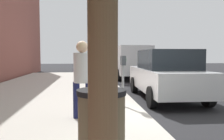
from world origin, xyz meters
TOP-DOWN VIEW (x-y plane):
  - ground_plane at (0.00, 0.00)m, footprint 80.00×80.00m
  - sidewalk_slab at (0.00, 3.00)m, footprint 28.00×6.00m
  - parking_meter at (0.80, 0.48)m, footprint 0.36×0.12m
  - pedestrian_at_meter at (0.54, 1.35)m, footprint 0.50×0.38m
  - pedestrian_bystander at (-0.41, 1.58)m, footprint 0.40×0.43m
  - parked_sedan_near at (2.41, -1.35)m, footprint 4.44×2.05m
  - parked_van_far at (9.89, -1.35)m, footprint 5.27×2.27m
  - traffic_signal at (8.84, 0.46)m, footprint 0.24×0.44m
  - trash_bin at (-2.72, 1.30)m, footprint 0.59×0.59m

SIDE VIEW (x-z plane):
  - ground_plane at x=0.00m, z-range 0.00..0.00m
  - sidewalk_slab at x=0.00m, z-range 0.00..0.15m
  - trash_bin at x=-2.72m, z-range 0.15..1.16m
  - parked_sedan_near at x=2.41m, z-range 0.01..1.78m
  - parking_meter at x=0.80m, z-range 0.46..1.87m
  - pedestrian_bystander at x=-0.41m, z-range 0.30..2.03m
  - pedestrian_at_meter at x=0.54m, z-range 0.30..2.04m
  - parked_van_far at x=9.89m, z-range 0.17..2.35m
  - traffic_signal at x=8.84m, z-range 0.78..4.38m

